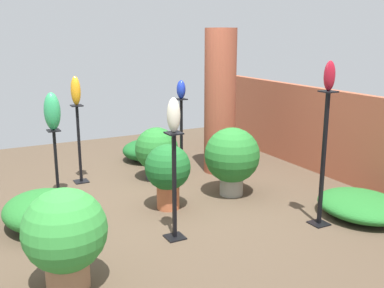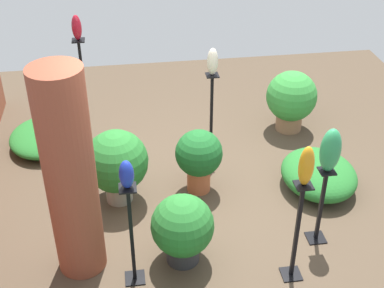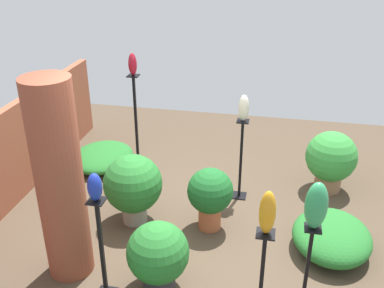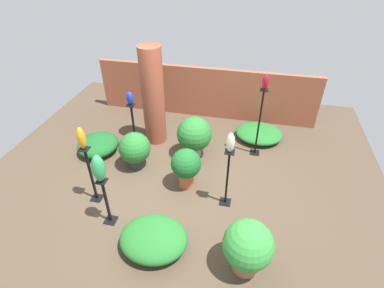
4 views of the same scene
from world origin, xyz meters
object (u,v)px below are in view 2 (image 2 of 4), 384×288
object	(u,v)px
art_vase_amber	(306,166)
art_vase_ruby	(77,27)
pedestal_amber	(296,236)
potted_plant_back_center	(182,228)
art_vase_cobalt	(127,174)
pedestal_ivory	(211,118)
brick_pillar	(70,177)
art_vase_jade	(330,150)
potted_plant_front_left	(117,163)
pedestal_jade	(320,209)
pedestal_ruby	(85,98)
potted_plant_mid_left	(199,156)
pedestal_cobalt	(132,240)
art_vase_ivory	(213,62)
potted_plant_mid_right	(291,98)

from	to	relation	value
art_vase_amber	art_vase_ruby	size ratio (longest dim) A/B	1.28
pedestal_amber	potted_plant_back_center	bearing A→B (deg)	70.29
art_vase_cobalt	potted_plant_back_center	distance (m)	1.03
pedestal_ivory	art_vase_amber	distance (m)	2.51
art_vase_amber	potted_plant_back_center	xyz separation A→B (m)	(0.38, 1.06, -0.92)
brick_pillar	art_vase_jade	distance (m)	2.52
brick_pillar	potted_plant_front_left	bearing A→B (deg)	-22.16
pedestal_jade	art_vase_ruby	xyz separation A→B (m)	(2.31, 2.48, 1.29)
pedestal_ruby	potted_plant_mid_left	world-z (taller)	pedestal_ruby
brick_pillar	potted_plant_mid_left	size ratio (longest dim) A/B	2.70
art_vase_amber	pedestal_ivory	bearing A→B (deg)	10.19
pedestal_amber	art_vase_cobalt	bearing A→B (deg)	83.66
art_vase_jade	potted_plant_back_center	xyz separation A→B (m)	(-0.10, 1.49, -0.73)
pedestal_cobalt	art_vase_ivory	world-z (taller)	art_vase_ivory
art_vase_ruby	potted_plant_mid_left	bearing A→B (deg)	-133.07
art_vase_cobalt	pedestal_amber	bearing A→B (deg)	-96.34
brick_pillar	pedestal_jade	world-z (taller)	brick_pillar
art_vase_cobalt	art_vase_ruby	world-z (taller)	art_vase_ruby
pedestal_ruby	potted_plant_back_center	distance (m)	2.61
pedestal_ivory	art_vase_ivory	bearing A→B (deg)	90.00
art_vase_ivory	brick_pillar	bearing A→B (deg)	138.03
pedestal_cobalt	art_vase_ivory	bearing A→B (deg)	-28.09
pedestal_ruby	art_vase_amber	distance (m)	3.51
pedestal_ivory	potted_plant_front_left	bearing A→B (deg)	124.05
potted_plant_front_left	potted_plant_mid_left	world-z (taller)	potted_plant_front_left
art_vase_amber	art_vase_cobalt	xyz separation A→B (m)	(0.17, 1.57, -0.05)
art_vase_ivory	potted_plant_front_left	bearing A→B (deg)	124.05
brick_pillar	pedestal_ruby	distance (m)	2.34
pedestal_amber	brick_pillar	bearing A→B (deg)	77.23
pedestal_amber	art_vase_jade	distance (m)	0.91
art_vase_amber	potted_plant_back_center	size ratio (longest dim) A/B	0.52
potted_plant_mid_right	potted_plant_back_center	size ratio (longest dim) A/B	1.14
pedestal_ivory	art_vase_ivory	distance (m)	0.81
brick_pillar	pedestal_ivory	world-z (taller)	brick_pillar
art_vase_cobalt	art_vase_ruby	distance (m)	2.68
potted_plant_mid_right	potted_plant_back_center	bearing A→B (deg)	142.06
potted_plant_mid_right	potted_plant_back_center	xyz separation A→B (m)	(-2.40, 1.87, -0.07)
brick_pillar	pedestal_amber	xyz separation A→B (m)	(-0.47, -2.09, -0.59)
pedestal_cobalt	pedestal_jade	bearing A→B (deg)	-81.41
pedestal_ivory	art_vase_ruby	world-z (taller)	art_vase_ruby
art_vase_ivory	potted_plant_mid_left	size ratio (longest dim) A/B	0.43
pedestal_ivory	pedestal_ruby	bearing A→B (deg)	74.58
brick_pillar	art_vase_amber	distance (m)	2.16
potted_plant_front_left	pedestal_ivory	bearing A→B (deg)	-55.95
art_vase_cobalt	potted_plant_mid_left	world-z (taller)	art_vase_cobalt
pedestal_ruby	art_vase_jade	world-z (taller)	pedestal_ruby
brick_pillar	art_vase_ruby	size ratio (longest dim) A/B	6.93
art_vase_amber	art_vase_ruby	distance (m)	3.47
pedestal_cobalt	art_vase_amber	size ratio (longest dim) A/B	2.84
art_vase_ivory	pedestal_amber	bearing A→B (deg)	-169.81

